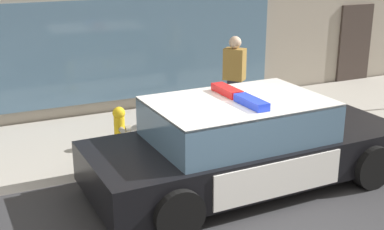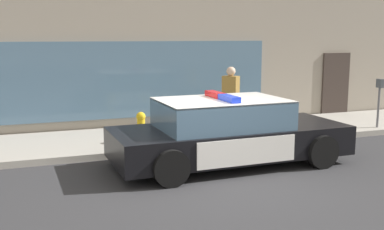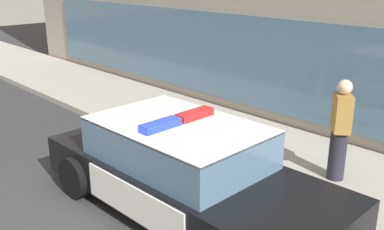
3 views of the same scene
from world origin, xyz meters
name	(u,v)px [view 3 (image 3 of 3)]	position (x,y,z in m)	size (l,w,h in m)	color
ground	(114,207)	(0.00, 0.00, 0.00)	(48.00, 48.00, 0.00)	#303033
sidewalk	(251,146)	(0.00, 3.33, 0.07)	(48.00, 2.78, 0.15)	#A39E93
police_cruiser	(185,170)	(0.82, 0.75, 0.68)	(4.94, 2.20, 1.49)	black
fire_hydrant	(213,127)	(-0.53, 2.73, 0.50)	(0.34, 0.39, 0.73)	gold
pedestrian_on_sidewalk	(340,130)	(1.97, 3.13, 1.01)	(0.46, 0.47, 1.71)	#23232D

